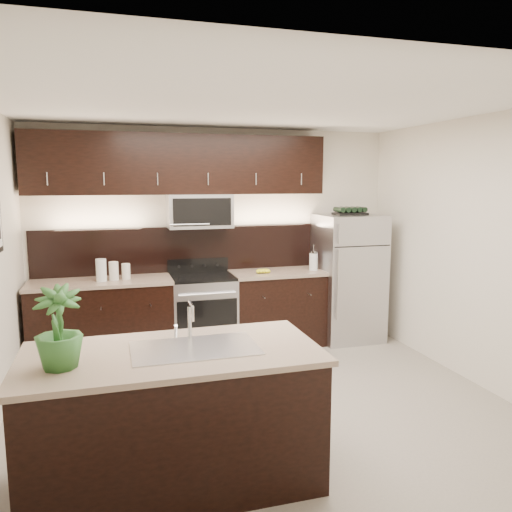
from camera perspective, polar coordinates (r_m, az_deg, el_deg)
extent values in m
plane|color=gray|center=(4.79, 0.83, -16.85)|extent=(4.50, 4.50, 0.00)
cube|color=beige|center=(6.31, -4.51, 2.11)|extent=(4.50, 0.02, 2.70)
cube|color=beige|center=(2.59, 14.17, -7.53)|extent=(4.50, 0.02, 2.70)
cube|color=beige|center=(5.48, 23.96, 0.42)|extent=(0.02, 4.00, 2.70)
cube|color=white|center=(4.38, 0.91, 17.03)|extent=(4.50, 4.00, 0.02)
cube|color=black|center=(6.04, -17.14, -7.24)|extent=(1.57, 0.62, 0.90)
cube|color=black|center=(6.36, 2.47, -6.07)|extent=(1.16, 0.62, 0.90)
cube|color=#B2B2B7|center=(6.13, -6.12, -6.68)|extent=(0.76, 0.62, 0.90)
cube|color=black|center=(6.02, -6.19, -2.41)|extent=(0.76, 0.60, 0.03)
cube|color=#C0A890|center=(5.94, -17.34, -2.86)|extent=(1.59, 0.65, 0.04)
cube|color=#C0A890|center=(6.26, 2.50, -1.90)|extent=(1.18, 0.65, 0.04)
cube|color=black|center=(6.23, -8.57, 0.76)|extent=(3.49, 0.02, 0.56)
cube|color=#B2B2B7|center=(6.03, -6.49, 5.13)|extent=(0.76, 0.40, 0.40)
cube|color=black|center=(6.03, -8.59, 10.31)|extent=(3.49, 0.33, 0.70)
cube|color=black|center=(3.60, -9.33, -18.01)|extent=(1.90, 0.90, 0.90)
cube|color=#C0A890|center=(3.42, -9.52, -10.95)|extent=(1.96, 0.96, 0.04)
cube|color=silver|center=(3.43, -7.00, -10.37)|extent=(0.84, 0.50, 0.01)
cylinder|color=silver|center=(3.59, -7.59, -7.59)|extent=(0.03, 0.03, 0.24)
cylinder|color=silver|center=(3.49, -7.46, -5.54)|extent=(0.02, 0.14, 0.02)
cylinder|color=silver|center=(3.43, -7.26, -6.62)|extent=(0.02, 0.02, 0.10)
cube|color=#B2B2B7|center=(6.59, 10.50, -2.45)|extent=(0.79, 0.71, 1.63)
cube|color=black|center=(6.48, 10.70, 4.77)|extent=(0.40, 0.25, 0.03)
cylinder|color=black|center=(6.41, 9.48, 5.19)|extent=(0.07, 0.23, 0.07)
cylinder|color=black|center=(6.45, 10.10, 5.19)|extent=(0.07, 0.23, 0.07)
cylinder|color=black|center=(6.48, 10.71, 5.19)|extent=(0.07, 0.23, 0.07)
cylinder|color=black|center=(6.51, 11.31, 5.19)|extent=(0.07, 0.23, 0.07)
cylinder|color=black|center=(6.55, 11.91, 5.19)|extent=(0.07, 0.23, 0.07)
imported|color=#2B6026|center=(3.22, -21.66, -7.62)|extent=(0.29, 0.29, 0.50)
cylinder|color=silver|center=(5.86, -17.28, -1.55)|extent=(0.12, 0.12, 0.25)
cylinder|color=silver|center=(5.89, -15.95, -1.65)|extent=(0.11, 0.11, 0.21)
cylinder|color=silver|center=(5.91, -14.63, -1.71)|extent=(0.10, 0.10, 0.18)
cylinder|color=silver|center=(6.35, 6.58, -0.63)|extent=(0.11, 0.11, 0.21)
cylinder|color=silver|center=(6.34, 6.60, 0.41)|extent=(0.11, 0.11, 0.02)
cylinder|color=silver|center=(6.33, 6.61, 0.89)|extent=(0.01, 0.01, 0.09)
ellipsoid|color=yellow|center=(6.09, 0.33, -1.72)|extent=(0.19, 0.16, 0.06)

